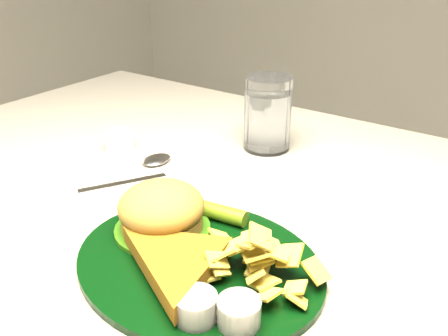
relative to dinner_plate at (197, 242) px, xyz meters
The scene contains 4 objects.
dinner_plate is the anchor object (origin of this frame).
water_glass 0.32m from the dinner_plate, 108.37° to the left, with size 0.07×0.07×0.11m, color white.
spoon 0.21m from the dinner_plate, 156.58° to the left, with size 0.04×0.16×0.01m, color white, non-canonical shape.
ramekin 0.33m from the dinner_plate, 149.64° to the left, with size 0.05×0.05×0.03m, color white.
Camera 1 is at (0.29, -0.43, 1.06)m, focal length 40.00 mm.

